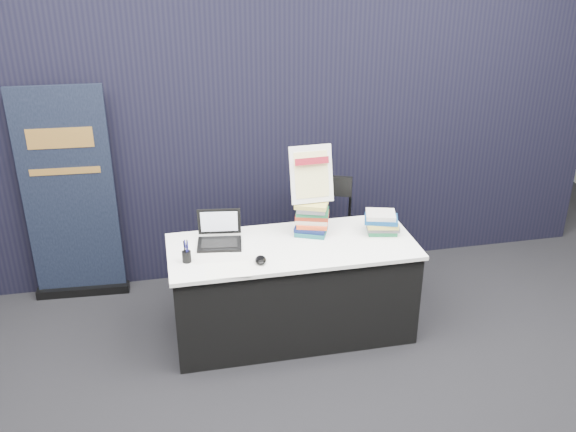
{
  "coord_description": "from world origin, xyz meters",
  "views": [
    {
      "loc": [
        -0.89,
        -3.48,
        2.91
      ],
      "look_at": [
        -0.03,
        0.55,
        0.98
      ],
      "focal_mm": 40.0,
      "sensor_mm": 36.0,
      "label": 1
    }
  ],
  "objects_px": {
    "stacking_chair": "(330,234)",
    "display_table": "(292,289)",
    "book_stack_short": "(381,222)",
    "laptop": "(219,236)",
    "book_stack_tall": "(312,218)",
    "info_sign": "(311,175)",
    "pullup_banner": "(71,208)"
  },
  "relations": [
    {
      "from": "display_table",
      "to": "book_stack_short",
      "type": "relative_size",
      "value": 6.54
    },
    {
      "from": "display_table",
      "to": "info_sign",
      "type": "height_order",
      "value": "info_sign"
    },
    {
      "from": "pullup_banner",
      "to": "stacking_chair",
      "type": "distance_m",
      "value": 2.1
    },
    {
      "from": "info_sign",
      "to": "stacking_chair",
      "type": "relative_size",
      "value": 0.43
    },
    {
      "from": "display_table",
      "to": "book_stack_short",
      "type": "bearing_deg",
      "value": 4.78
    },
    {
      "from": "laptop",
      "to": "book_stack_short",
      "type": "height_order",
      "value": "laptop"
    },
    {
      "from": "book_stack_tall",
      "to": "info_sign",
      "type": "relative_size",
      "value": 0.62
    },
    {
      "from": "laptop",
      "to": "stacking_chair",
      "type": "height_order",
      "value": "stacking_chair"
    },
    {
      "from": "display_table",
      "to": "info_sign",
      "type": "bearing_deg",
      "value": 46.74
    },
    {
      "from": "book_stack_short",
      "to": "laptop",
      "type": "bearing_deg",
      "value": 176.21
    },
    {
      "from": "book_stack_tall",
      "to": "info_sign",
      "type": "xyz_separation_m",
      "value": [
        -0.0,
        0.03,
        0.33
      ]
    },
    {
      "from": "info_sign",
      "to": "book_stack_short",
      "type": "bearing_deg",
      "value": -17.15
    },
    {
      "from": "laptop",
      "to": "pullup_banner",
      "type": "xyz_separation_m",
      "value": [
        -1.1,
        0.77,
        -0.02
      ]
    },
    {
      "from": "pullup_banner",
      "to": "book_stack_short",
      "type": "bearing_deg",
      "value": -16.77
    },
    {
      "from": "laptop",
      "to": "book_stack_tall",
      "type": "xyz_separation_m",
      "value": [
        0.7,
        0.03,
        0.07
      ]
    },
    {
      "from": "laptop",
      "to": "book_stack_tall",
      "type": "relative_size",
      "value": 1.27
    },
    {
      "from": "pullup_banner",
      "to": "info_sign",
      "type": "bearing_deg",
      "value": -18.18
    },
    {
      "from": "book_stack_short",
      "to": "display_table",
      "type": "bearing_deg",
      "value": -175.22
    },
    {
      "from": "display_table",
      "to": "laptop",
      "type": "distance_m",
      "value": 0.69
    },
    {
      "from": "laptop",
      "to": "pullup_banner",
      "type": "height_order",
      "value": "pullup_banner"
    },
    {
      "from": "stacking_chair",
      "to": "display_table",
      "type": "bearing_deg",
      "value": -109.17
    },
    {
      "from": "book_stack_short",
      "to": "stacking_chair",
      "type": "bearing_deg",
      "value": 122.96
    },
    {
      "from": "pullup_banner",
      "to": "stacking_chair",
      "type": "xyz_separation_m",
      "value": [
        2.04,
        -0.42,
        -0.23
      ]
    },
    {
      "from": "laptop",
      "to": "book_stack_short",
      "type": "distance_m",
      "value": 1.22
    },
    {
      "from": "laptop",
      "to": "info_sign",
      "type": "xyz_separation_m",
      "value": [
        0.7,
        0.06,
        0.4
      ]
    },
    {
      "from": "laptop",
      "to": "info_sign",
      "type": "distance_m",
      "value": 0.81
    },
    {
      "from": "book_stack_tall",
      "to": "info_sign",
      "type": "height_order",
      "value": "info_sign"
    },
    {
      "from": "display_table",
      "to": "stacking_chair",
      "type": "relative_size",
      "value": 1.79
    },
    {
      "from": "info_sign",
      "to": "display_table",
      "type": "bearing_deg",
      "value": -135.52
    },
    {
      "from": "laptop",
      "to": "book_stack_tall",
      "type": "distance_m",
      "value": 0.71
    },
    {
      "from": "display_table",
      "to": "book_stack_tall",
      "type": "relative_size",
      "value": 6.65
    },
    {
      "from": "book_stack_tall",
      "to": "pullup_banner",
      "type": "distance_m",
      "value": 1.95
    }
  ]
}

